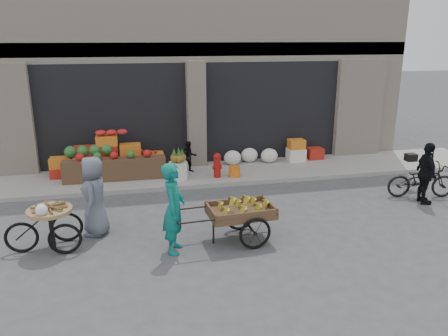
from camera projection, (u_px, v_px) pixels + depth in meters
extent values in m
plane|color=#424244|center=(235.00, 235.00, 9.09)|extent=(80.00, 80.00, 0.00)
cube|color=gray|center=(202.00, 174.00, 12.90)|extent=(18.00, 2.20, 0.12)
cube|color=beige|center=(182.00, 50.00, 15.75)|extent=(14.00, 6.00, 7.00)
cube|color=gray|center=(193.00, 49.00, 13.05)|extent=(14.00, 0.30, 0.40)
cube|color=black|center=(113.00, 113.00, 13.71)|extent=(4.40, 1.60, 3.10)
cube|color=black|center=(264.00, 107.00, 14.73)|extent=(4.40, 1.60, 3.10)
cube|color=beige|center=(195.00, 114.00, 13.42)|extent=(0.55, 0.80, 3.22)
cube|color=brown|center=(115.00, 169.00, 12.15)|extent=(2.80, 0.45, 0.60)
sphere|color=#1E5923|center=(89.00, 151.00, 12.35)|extent=(0.34, 0.34, 0.34)
cylinder|color=silver|center=(178.00, 171.00, 12.19)|extent=(0.52, 0.52, 0.50)
cylinder|color=#A5140F|center=(217.00, 168.00, 12.36)|extent=(0.20, 0.20, 0.56)
sphere|color=#A5140F|center=(217.00, 157.00, 12.27)|extent=(0.22, 0.22, 0.22)
cylinder|color=orange|center=(235.00, 171.00, 12.46)|extent=(0.32, 0.32, 0.30)
ellipsoid|color=silver|center=(251.00, 157.00, 13.73)|extent=(1.70, 0.60, 0.44)
imported|color=black|center=(189.00, 157.00, 12.77)|extent=(0.51, 0.43, 0.93)
cube|color=brown|center=(241.00, 213.00, 8.70)|extent=(1.34, 0.93, 0.11)
torus|color=black|center=(255.00, 234.00, 8.40)|extent=(0.65, 0.11, 0.65)
torus|color=black|center=(240.00, 216.00, 9.23)|extent=(0.65, 0.11, 0.65)
cylinder|color=black|center=(213.00, 231.00, 8.64)|extent=(0.04, 0.04, 0.53)
imported|color=#0E6E63|center=(174.00, 208.00, 8.16)|extent=(0.59, 0.74, 1.76)
cylinder|color=#9E7F51|center=(50.00, 211.00, 8.26)|extent=(0.88, 0.88, 0.07)
cube|color=black|center=(52.00, 230.00, 8.37)|extent=(0.08, 0.08, 0.80)
torus|color=black|center=(65.00, 239.00, 8.20)|extent=(0.62, 0.09, 0.62)
torus|color=black|center=(67.00, 227.00, 8.72)|extent=(0.62, 0.09, 0.62)
torus|color=black|center=(22.00, 238.00, 8.26)|extent=(0.62, 0.09, 0.62)
imported|color=slate|center=(94.00, 196.00, 8.92)|extent=(0.61, 0.87, 1.66)
imported|color=black|center=(421.00, 180.00, 11.12)|extent=(1.80, 0.93, 0.90)
imported|color=black|center=(426.00, 173.00, 10.62)|extent=(0.55, 0.96, 1.53)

